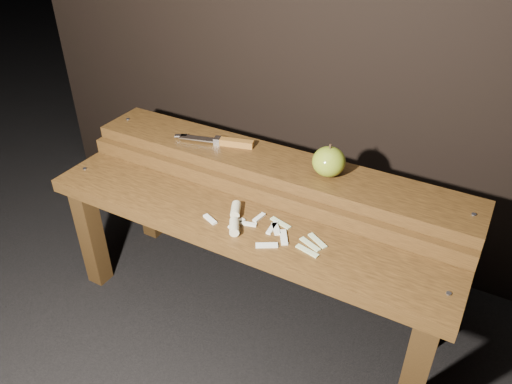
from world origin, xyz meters
The scene contains 6 objects.
ground centered at (0.00, 0.00, 0.00)m, with size 60.00×60.00×0.00m, color black.
bench_front_tier centered at (0.00, -0.06, 0.35)m, with size 1.20×0.20×0.42m.
bench_rear_tier centered at (0.00, 0.17, 0.41)m, with size 1.20×0.21×0.50m.
apple centered at (0.17, 0.17, 0.54)m, with size 0.09×0.09×0.10m.
knife centered at (-0.17, 0.18, 0.51)m, with size 0.25×0.09×0.02m.
apple_scraps centered at (0.04, -0.05, 0.43)m, with size 0.35×0.14×0.03m.
Camera 1 is at (0.57, -0.97, 1.24)m, focal length 35.00 mm.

